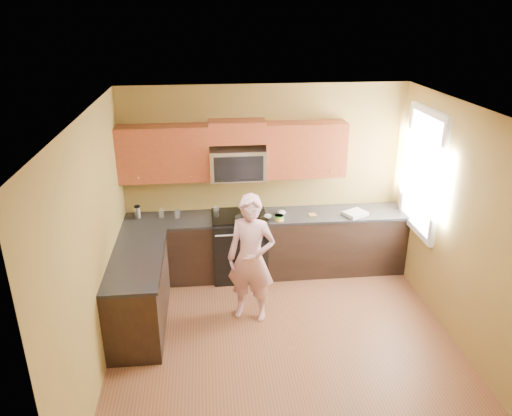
{
  "coord_description": "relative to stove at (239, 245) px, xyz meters",
  "views": [
    {
      "loc": [
        -0.83,
        -4.61,
        3.65
      ],
      "look_at": [
        -0.2,
        1.3,
        1.2
      ],
      "focal_mm": 34.36,
      "sensor_mm": 36.0,
      "label": 1
    }
  ],
  "objects": [
    {
      "name": "floor",
      "position": [
        0.4,
        -1.68,
        -0.47
      ],
      "size": [
        4.0,
        4.0,
        0.0
      ],
      "primitive_type": "plane",
      "color": "brown",
      "rests_on": "ground"
    },
    {
      "name": "wall_front",
      "position": [
        0.4,
        -3.67,
        0.88
      ],
      "size": [
        4.0,
        0.0,
        4.0
      ],
      "primitive_type": "plane",
      "rotation": [
        -1.57,
        0.0,
        0.0
      ],
      "color": "olive",
      "rests_on": "ground"
    },
    {
      "name": "wall_right",
      "position": [
        2.4,
        -1.68,
        0.88
      ],
      "size": [
        0.0,
        4.0,
        4.0
      ],
      "primitive_type": "plane",
      "rotation": [
        1.57,
        0.0,
        -1.57
      ],
      "color": "olive",
      "rests_on": "ground"
    },
    {
      "name": "stove",
      "position": [
        0.0,
        0.0,
        0.0
      ],
      "size": [
        0.76,
        0.65,
        0.95
      ],
      "primitive_type": null,
      "color": "black",
      "rests_on": "floor"
    },
    {
      "name": "woman",
      "position": [
        0.07,
        -1.05,
        0.34
      ],
      "size": [
        0.7,
        0.58,
        1.63
      ],
      "primitive_type": "imported",
      "rotation": [
        0.0,
        0.0,
        -0.37
      ],
      "color": "pink",
      "rests_on": "floor"
    },
    {
      "name": "butter_tub",
      "position": [
        0.54,
        -0.18,
        0.45
      ],
      "size": [
        0.17,
        0.17,
        0.1
      ],
      "primitive_type": null,
      "rotation": [
        0.0,
        0.0,
        0.31
      ],
      "color": "yellow",
      "rests_on": "countertop_back"
    },
    {
      "name": "travel_mug",
      "position": [
        -1.41,
        0.11,
        0.45
      ],
      "size": [
        0.09,
        0.09,
        0.18
      ],
      "primitive_type": null,
      "rotation": [
        0.0,
        0.0,
        -0.12
      ],
      "color": "silver",
      "rests_on": "countertop_back"
    },
    {
      "name": "cabinet_left_run",
      "position": [
        -1.3,
        -1.08,
        -0.03
      ],
      "size": [
        0.6,
        1.6,
        0.88
      ],
      "primitive_type": "cube",
      "color": "black",
      "rests_on": "floor"
    },
    {
      "name": "upper_cab_over_mw",
      "position": [
        0.0,
        0.16,
        1.62
      ],
      "size": [
        0.76,
        0.33,
        0.3
      ],
      "primitive_type": "cube",
      "color": "brown",
      "rests_on": "wall_back"
    },
    {
      "name": "glass_a",
      "position": [
        -0.86,
        0.07,
        0.51
      ],
      "size": [
        0.08,
        0.08,
        0.12
      ],
      "primitive_type": "cylinder",
      "rotation": [
        0.0,
        0.0,
        0.14
      ],
      "color": "silver",
      "rests_on": "countertop_back"
    },
    {
      "name": "microwave",
      "position": [
        0.0,
        0.12,
        0.97
      ],
      "size": [
        0.76,
        0.4,
        0.42
      ],
      "primitive_type": null,
      "color": "silver",
      "rests_on": "wall_back"
    },
    {
      "name": "countertop_back",
      "position": [
        0.4,
        0.01,
        0.43
      ],
      "size": [
        4.0,
        0.62,
        0.04
      ],
      "primitive_type": "cube",
      "color": "black",
      "rests_on": "cabinet_back_run"
    },
    {
      "name": "glass_c",
      "position": [
        -0.31,
        0.15,
        0.51
      ],
      "size": [
        0.07,
        0.07,
        0.12
      ],
      "primitive_type": "cylinder",
      "rotation": [
        0.0,
        0.0,
        -0.06
      ],
      "color": "silver",
      "rests_on": "countertop_back"
    },
    {
      "name": "upper_cab_left",
      "position": [
        -0.99,
        0.16,
        0.97
      ],
      "size": [
        1.22,
        0.33,
        0.75
      ],
      "primitive_type": null,
      "color": "brown",
      "rests_on": "wall_back"
    },
    {
      "name": "glass_b",
      "position": [
        -1.08,
        0.12,
        0.51
      ],
      "size": [
        0.09,
        0.09,
        0.12
      ],
      "primitive_type": "cylinder",
      "rotation": [
        0.0,
        0.0,
        0.36
      ],
      "color": "silver",
      "rests_on": "countertop_back"
    },
    {
      "name": "dish_towel",
      "position": [
        1.64,
        -0.11,
        0.47
      ],
      "size": [
        0.38,
        0.35,
        0.05
      ],
      "primitive_type": "cube",
      "rotation": [
        0.0,
        0.0,
        0.47
      ],
      "color": "white",
      "rests_on": "countertop_back"
    },
    {
      "name": "napkin_b",
      "position": [
        0.61,
        0.02,
        0.48
      ],
      "size": [
        0.13,
        0.14,
        0.07
      ],
      "primitive_type": "ellipsoid",
      "rotation": [
        0.0,
        0.0,
        -0.07
      ],
      "color": "silver",
      "rests_on": "countertop_back"
    },
    {
      "name": "frying_pan",
      "position": [
        0.05,
        -0.21,
        0.47
      ],
      "size": [
        0.39,
        0.5,
        0.06
      ],
      "primitive_type": null,
      "rotation": [
        0.0,
        0.0,
        0.34
      ],
      "color": "black",
      "rests_on": "stove"
    },
    {
      "name": "window",
      "position": [
        2.38,
        -0.48,
        1.17
      ],
      "size": [
        0.06,
        1.06,
        1.66
      ],
      "primitive_type": null,
      "color": "white",
      "rests_on": "wall_right"
    },
    {
      "name": "toast_slice",
      "position": [
        1.04,
        -0.05,
        0.45
      ],
      "size": [
        0.12,
        0.12,
        0.01
      ],
      "primitive_type": "cube",
      "rotation": [
        0.0,
        0.0,
        0.11
      ],
      "color": "#B27F47",
      "rests_on": "countertop_back"
    },
    {
      "name": "countertop_left",
      "position": [
        -1.29,
        -1.08,
        0.43
      ],
      "size": [
        0.62,
        1.6,
        0.04
      ],
      "primitive_type": "cube",
      "color": "black",
      "rests_on": "cabinet_left_run"
    },
    {
      "name": "napkin_a",
      "position": [
        0.39,
        -0.09,
        0.48
      ],
      "size": [
        0.13,
        0.14,
        0.06
      ],
      "primitive_type": "ellipsoid",
      "rotation": [
        0.0,
        0.0,
        -0.23
      ],
      "color": "silver",
      "rests_on": "countertop_back"
    },
    {
      "name": "upper_cab_right",
      "position": [
        0.94,
        0.16,
        0.97
      ],
      "size": [
        1.12,
        0.33,
        0.75
      ],
      "primitive_type": null,
      "color": "brown",
      "rests_on": "wall_back"
    },
    {
      "name": "wall_back",
      "position": [
        0.4,
        0.32,
        0.88
      ],
      "size": [
        4.0,
        0.0,
        4.0
      ],
      "primitive_type": "plane",
      "rotation": [
        1.57,
        0.0,
        0.0
      ],
      "color": "olive",
      "rests_on": "ground"
    },
    {
      "name": "ceiling",
      "position": [
        0.4,
        -1.68,
        2.23
      ],
      "size": [
        4.0,
        4.0,
        0.0
      ],
      "primitive_type": "plane",
      "rotation": [
        3.14,
        0.0,
        0.0
      ],
      "color": "white",
      "rests_on": "ground"
    },
    {
      "name": "wall_left",
      "position": [
        -1.6,
        -1.68,
        0.88
      ],
      "size": [
        0.0,
        4.0,
        4.0
      ],
      "primitive_type": "plane",
      "rotation": [
        1.57,
        0.0,
        1.57
      ],
      "color": "olive",
      "rests_on": "ground"
    },
    {
      "name": "cabinet_back_run",
      "position": [
        0.4,
        0.02,
        -0.03
      ],
      "size": [
        4.0,
        0.6,
        0.88
      ],
      "primitive_type": "cube",
      "color": "black",
      "rests_on": "floor"
    }
  ]
}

